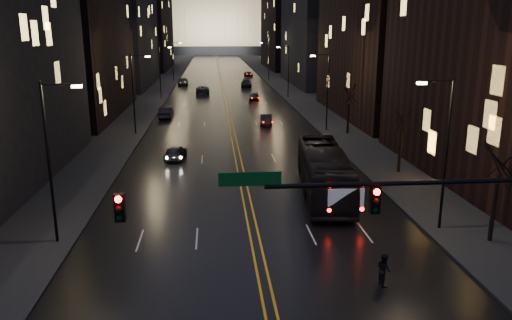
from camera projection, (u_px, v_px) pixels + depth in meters
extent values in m
cube|color=black|center=(219.00, 71.00, 144.34)|extent=(20.00, 320.00, 0.02)
cube|color=black|center=(171.00, 71.00, 143.13)|extent=(8.00, 320.00, 0.16)
cube|color=black|center=(267.00, 71.00, 145.50)|extent=(8.00, 320.00, 0.16)
cube|color=orange|center=(219.00, 71.00, 144.33)|extent=(0.62, 320.00, 0.01)
cube|color=black|center=(68.00, 11.00, 65.77)|extent=(12.00, 30.00, 28.00)
cube|color=black|center=(120.00, 38.00, 103.41)|extent=(12.00, 34.00, 20.00)
cube|color=black|center=(148.00, 28.00, 149.17)|extent=(12.00, 40.00, 24.00)
cube|color=black|center=(320.00, 23.00, 106.21)|extent=(12.00, 34.00, 26.00)
cube|color=black|center=(287.00, 32.00, 152.98)|extent=(12.00, 40.00, 22.00)
cube|color=black|center=(215.00, 49.00, 259.50)|extent=(90.00, 50.00, 4.00)
cube|color=#E2C383|center=(215.00, 21.00, 255.97)|extent=(80.00, 36.00, 24.00)
cylinder|color=black|center=(430.00, 182.00, 17.93)|extent=(12.00, 0.18, 0.18)
cube|color=black|center=(120.00, 207.00, 17.15)|extent=(0.35, 0.30, 1.00)
cube|color=black|center=(375.00, 200.00, 17.91)|extent=(0.35, 0.30, 1.00)
sphere|color=#FF0705|center=(118.00, 199.00, 16.89)|extent=(0.24, 0.24, 0.24)
sphere|color=#FF0705|center=(377.00, 192.00, 17.65)|extent=(0.24, 0.24, 0.24)
cube|color=#053F14|center=(250.00, 179.00, 17.30)|extent=(2.20, 0.06, 0.50)
cylinder|color=black|center=(446.00, 157.00, 28.47)|extent=(0.16, 0.16, 9.00)
cylinder|color=black|center=(438.00, 81.00, 27.30)|extent=(1.80, 0.10, 0.10)
cube|color=#E9BF8C|center=(422.00, 83.00, 27.25)|extent=(0.50, 0.25, 0.15)
cylinder|color=black|center=(49.00, 166.00, 26.60)|extent=(0.16, 0.16, 9.00)
cylinder|color=black|center=(59.00, 85.00, 25.59)|extent=(1.80, 0.10, 0.10)
cube|color=#E9BF8C|center=(77.00, 86.00, 25.69)|extent=(0.50, 0.25, 0.15)
cylinder|color=black|center=(327.00, 93.00, 57.38)|extent=(0.16, 0.16, 9.00)
cylinder|color=black|center=(321.00, 55.00, 56.22)|extent=(1.80, 0.10, 0.10)
cube|color=#E9BF8C|center=(313.00, 56.00, 56.17)|extent=(0.50, 0.25, 0.15)
cylinder|color=black|center=(133.00, 95.00, 55.52)|extent=(0.16, 0.16, 9.00)
cylinder|color=black|center=(139.00, 56.00, 54.51)|extent=(1.80, 0.10, 0.10)
cube|color=#E9BF8C|center=(148.00, 57.00, 54.61)|extent=(0.50, 0.25, 0.15)
cylinder|color=black|center=(288.00, 72.00, 86.30)|extent=(0.16, 0.16, 9.00)
cylinder|color=black|center=(284.00, 47.00, 85.14)|extent=(1.80, 0.10, 0.10)
cube|color=#E9BF8C|center=(278.00, 47.00, 85.09)|extent=(0.50, 0.25, 0.15)
cylinder|color=black|center=(160.00, 73.00, 84.44)|extent=(0.16, 0.16, 9.00)
cylinder|color=black|center=(164.00, 47.00, 83.43)|extent=(1.80, 0.10, 0.10)
cube|color=#E9BF8C|center=(170.00, 47.00, 83.53)|extent=(0.50, 0.25, 0.15)
cylinder|color=black|center=(269.00, 61.00, 115.22)|extent=(0.16, 0.16, 9.00)
cylinder|color=black|center=(265.00, 42.00, 114.06)|extent=(1.80, 0.10, 0.10)
cube|color=#E9BF8C|center=(261.00, 43.00, 114.00)|extent=(0.50, 0.25, 0.15)
cylinder|color=black|center=(173.00, 62.00, 113.35)|extent=(0.16, 0.16, 9.00)
cylinder|color=black|center=(176.00, 43.00, 112.34)|extent=(1.80, 0.10, 0.10)
cube|color=#E9BF8C|center=(180.00, 43.00, 112.44)|extent=(0.50, 0.25, 0.15)
cylinder|color=black|center=(493.00, 213.00, 27.40)|extent=(0.24, 0.24, 3.50)
cylinder|color=black|center=(400.00, 153.00, 40.90)|extent=(0.24, 0.24, 3.50)
cylinder|color=black|center=(348.00, 119.00, 56.32)|extent=(0.24, 0.24, 3.50)
imported|color=black|center=(324.00, 172.00, 35.47)|extent=(4.17, 12.60, 3.44)
imported|color=black|center=(175.00, 152.00, 45.57)|extent=(2.12, 4.22, 1.38)
imported|color=black|center=(166.00, 113.00, 67.03)|extent=(1.69, 4.73, 1.55)
imported|color=black|center=(203.00, 90.00, 93.21)|extent=(2.56, 5.39, 1.48)
imported|color=black|center=(183.00, 81.00, 108.00)|extent=(2.43, 5.60, 1.61)
imported|color=black|center=(266.00, 120.00, 62.21)|extent=(1.81, 4.15, 1.33)
imported|color=black|center=(254.00, 97.00, 83.63)|extent=(2.14, 4.28, 1.40)
imported|color=black|center=(246.00, 83.00, 103.63)|extent=(2.42, 5.42, 1.54)
imported|color=black|center=(248.00, 74.00, 127.80)|extent=(2.11, 4.52, 1.25)
imported|color=black|center=(384.00, 270.00, 23.04)|extent=(0.50, 0.80, 1.56)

